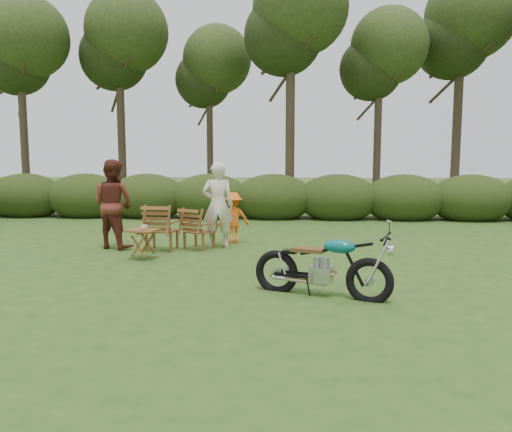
# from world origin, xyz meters

# --- Properties ---
(ground) EXTENTS (80.00, 80.00, 0.00)m
(ground) POSITION_xyz_m (0.00, 0.00, 0.00)
(ground) COLOR #284617
(ground) RESTS_ON ground
(tree_line) EXTENTS (22.52, 11.62, 8.14)m
(tree_line) POSITION_xyz_m (0.50, 9.74, 3.81)
(tree_line) COLOR #36271D
(tree_line) RESTS_ON ground
(motorcycle) EXTENTS (1.98, 1.29, 1.06)m
(motorcycle) POSITION_xyz_m (0.98, 0.29, 0.00)
(motorcycle) COLOR #0CA3A3
(motorcycle) RESTS_ON ground
(lawn_chair_right) EXTENTS (0.79, 0.79, 0.86)m
(lawn_chair_right) POSITION_xyz_m (-1.36, 3.67, 0.00)
(lawn_chair_right) COLOR brown
(lawn_chair_right) RESTS_ON ground
(lawn_chair_left) EXTENTS (0.69, 0.69, 0.94)m
(lawn_chair_left) POSITION_xyz_m (-2.10, 3.50, 0.00)
(lawn_chair_left) COLOR brown
(lawn_chair_left) RESTS_ON ground
(side_table) EXTENTS (0.64, 0.57, 0.56)m
(side_table) POSITION_xyz_m (-2.21, 2.53, 0.28)
(side_table) COLOR brown
(side_table) RESTS_ON ground
(cup) EXTENTS (0.16, 0.16, 0.10)m
(cup) POSITION_xyz_m (-2.16, 2.48, 0.61)
(cup) COLOR beige
(cup) RESTS_ON side_table
(adult_a) EXTENTS (0.69, 0.48, 1.80)m
(adult_a) POSITION_xyz_m (-0.98, 3.83, 0.00)
(adult_a) COLOR beige
(adult_a) RESTS_ON ground
(adult_b) EXTENTS (1.10, 0.98, 1.86)m
(adult_b) POSITION_xyz_m (-3.16, 3.64, 0.00)
(adult_b) COLOR maroon
(adult_b) RESTS_ON ground
(child) EXTENTS (0.83, 0.64, 1.13)m
(child) POSITION_xyz_m (-0.73, 4.42, 0.00)
(child) COLOR orange
(child) RESTS_ON ground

